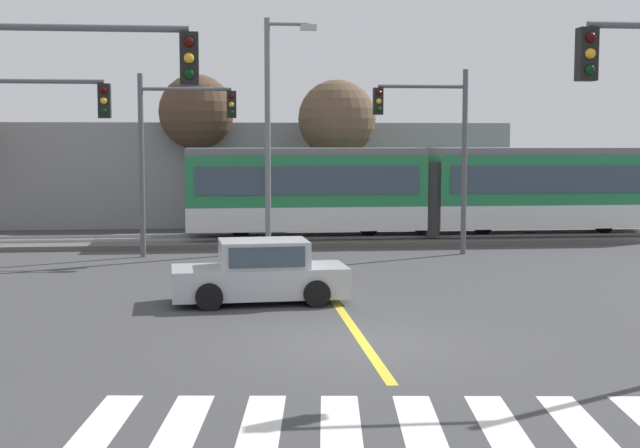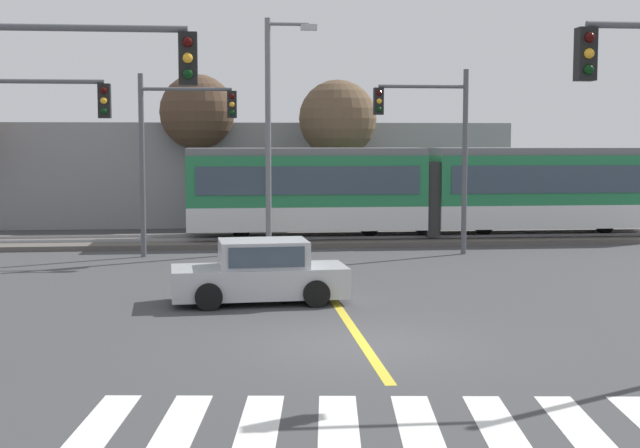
{
  "view_description": "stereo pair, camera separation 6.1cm",
  "coord_description": "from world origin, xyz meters",
  "px_view_note": "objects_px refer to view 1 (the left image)",
  "views": [
    {
      "loc": [
        -2.67,
        -16.66,
        3.94
      ],
      "look_at": [
        -0.02,
        7.75,
        1.6
      ],
      "focal_mm": 50.0,
      "sensor_mm": 36.0,
      "label": 1
    },
    {
      "loc": [
        -2.61,
        -16.67,
        3.94
      ],
      "look_at": [
        -0.02,
        7.75,
        1.6
      ],
      "focal_mm": 50.0,
      "sensor_mm": 36.0,
      "label": 2
    }
  ],
  "objects_px": {
    "sedan_crossing": "(260,274)",
    "street_lamp_centre": "(272,121)",
    "light_rail_tram": "(427,188)",
    "traffic_light_mid_left": "(7,141)",
    "traffic_light_far_right": "(435,136)",
    "bare_tree_west": "(196,113)",
    "bare_tree_east": "(337,120)",
    "traffic_light_near_left": "(55,127)",
    "traffic_light_far_left": "(173,138)"
  },
  "relations": [
    {
      "from": "light_rail_tram",
      "to": "traffic_light_mid_left",
      "type": "relative_size",
      "value": 3.2
    },
    {
      "from": "sedan_crossing",
      "to": "bare_tree_west",
      "type": "height_order",
      "value": "bare_tree_west"
    },
    {
      "from": "light_rail_tram",
      "to": "traffic_light_near_left",
      "type": "bearing_deg",
      "value": -120.42
    },
    {
      "from": "light_rail_tram",
      "to": "traffic_light_mid_left",
      "type": "bearing_deg",
      "value": -143.79
    },
    {
      "from": "sedan_crossing",
      "to": "street_lamp_centre",
      "type": "relative_size",
      "value": 0.53
    },
    {
      "from": "traffic_light_mid_left",
      "to": "traffic_light_near_left",
      "type": "height_order",
      "value": "traffic_light_near_left"
    },
    {
      "from": "bare_tree_west",
      "to": "bare_tree_east",
      "type": "height_order",
      "value": "bare_tree_west"
    },
    {
      "from": "light_rail_tram",
      "to": "traffic_light_far_left",
      "type": "relative_size",
      "value": 3.03
    },
    {
      "from": "traffic_light_far_right",
      "to": "bare_tree_west",
      "type": "relative_size",
      "value": 0.94
    },
    {
      "from": "light_rail_tram",
      "to": "street_lamp_centre",
      "type": "distance_m",
      "value": 7.27
    },
    {
      "from": "traffic_light_mid_left",
      "to": "bare_tree_west",
      "type": "bearing_deg",
      "value": 73.39
    },
    {
      "from": "traffic_light_far_left",
      "to": "traffic_light_near_left",
      "type": "height_order",
      "value": "traffic_light_near_left"
    },
    {
      "from": "traffic_light_far_left",
      "to": "street_lamp_centre",
      "type": "distance_m",
      "value": 3.49
    },
    {
      "from": "bare_tree_west",
      "to": "bare_tree_east",
      "type": "distance_m",
      "value": 6.12
    },
    {
      "from": "bare_tree_west",
      "to": "sedan_crossing",
      "type": "bearing_deg",
      "value": -83.54
    },
    {
      "from": "traffic_light_mid_left",
      "to": "bare_tree_west",
      "type": "xyz_separation_m",
      "value": [
        4.47,
        14.99,
        1.17
      ]
    },
    {
      "from": "sedan_crossing",
      "to": "bare_tree_west",
      "type": "relative_size",
      "value": 0.64
    },
    {
      "from": "traffic_light_far_right",
      "to": "bare_tree_east",
      "type": "bearing_deg",
      "value": 106.88
    },
    {
      "from": "street_lamp_centre",
      "to": "bare_tree_west",
      "type": "bearing_deg",
      "value": 109.32
    },
    {
      "from": "sedan_crossing",
      "to": "traffic_light_far_right",
      "type": "xyz_separation_m",
      "value": [
        6.29,
        8.39,
        3.36
      ]
    },
    {
      "from": "street_lamp_centre",
      "to": "bare_tree_west",
      "type": "distance_m",
      "value": 8.57
    },
    {
      "from": "traffic_light_far_right",
      "to": "bare_tree_east",
      "type": "height_order",
      "value": "bare_tree_east"
    },
    {
      "from": "traffic_light_far_left",
      "to": "traffic_light_far_right",
      "type": "height_order",
      "value": "traffic_light_far_right"
    },
    {
      "from": "street_lamp_centre",
      "to": "bare_tree_east",
      "type": "relative_size",
      "value": 1.25
    },
    {
      "from": "traffic_light_far_right",
      "to": "street_lamp_centre",
      "type": "xyz_separation_m",
      "value": [
        -5.46,
        1.2,
        0.5
      ]
    },
    {
      "from": "light_rail_tram",
      "to": "traffic_light_far_right",
      "type": "relative_size",
      "value": 2.94
    },
    {
      "from": "traffic_light_mid_left",
      "to": "bare_tree_east",
      "type": "xyz_separation_m",
      "value": [
        10.4,
        13.49,
        0.86
      ]
    },
    {
      "from": "traffic_light_near_left",
      "to": "street_lamp_centre",
      "type": "distance_m",
      "value": 15.95
    },
    {
      "from": "traffic_light_mid_left",
      "to": "light_rail_tram",
      "type": "bearing_deg",
      "value": 36.21
    },
    {
      "from": "traffic_light_far_left",
      "to": "light_rail_tram",
      "type": "bearing_deg",
      "value": 21.49
    },
    {
      "from": "light_rail_tram",
      "to": "traffic_light_near_left",
      "type": "distance_m",
      "value": 21.23
    },
    {
      "from": "sedan_crossing",
      "to": "traffic_light_near_left",
      "type": "xyz_separation_m",
      "value": [
        -3.71,
        -5.69,
        3.44
      ]
    },
    {
      "from": "light_rail_tram",
      "to": "sedan_crossing",
      "type": "height_order",
      "value": "light_rail_tram"
    },
    {
      "from": "sedan_crossing",
      "to": "traffic_light_mid_left",
      "type": "bearing_deg",
      "value": 157.55
    },
    {
      "from": "traffic_light_far_left",
      "to": "traffic_light_near_left",
      "type": "xyz_separation_m",
      "value": [
        -1.2,
        -14.48,
        0.17
      ]
    },
    {
      "from": "light_rail_tram",
      "to": "bare_tree_west",
      "type": "distance_m",
      "value": 10.79
    },
    {
      "from": "traffic_light_far_right",
      "to": "street_lamp_centre",
      "type": "height_order",
      "value": "street_lamp_centre"
    },
    {
      "from": "sedan_crossing",
      "to": "traffic_light_mid_left",
      "type": "distance_m",
      "value": 7.7
    },
    {
      "from": "street_lamp_centre",
      "to": "light_rail_tram",
      "type": "bearing_deg",
      "value": 25.51
    },
    {
      "from": "light_rail_tram",
      "to": "bare_tree_east",
      "type": "relative_size",
      "value": 2.87
    },
    {
      "from": "street_lamp_centre",
      "to": "bare_tree_west",
      "type": "relative_size",
      "value": 1.2
    },
    {
      "from": "sedan_crossing",
      "to": "street_lamp_centre",
      "type": "height_order",
      "value": "street_lamp_centre"
    },
    {
      "from": "light_rail_tram",
      "to": "bare_tree_west",
      "type": "height_order",
      "value": "bare_tree_west"
    },
    {
      "from": "traffic_light_near_left",
      "to": "bare_tree_east",
      "type": "distance_m",
      "value": 23.16
    },
    {
      "from": "light_rail_tram",
      "to": "sedan_crossing",
      "type": "relative_size",
      "value": 4.3
    },
    {
      "from": "traffic_light_mid_left",
      "to": "bare_tree_east",
      "type": "height_order",
      "value": "bare_tree_east"
    },
    {
      "from": "traffic_light_far_right",
      "to": "street_lamp_centre",
      "type": "bearing_deg",
      "value": 167.59
    },
    {
      "from": "traffic_light_mid_left",
      "to": "bare_tree_east",
      "type": "distance_m",
      "value": 17.06
    },
    {
      "from": "traffic_light_far_right",
      "to": "traffic_light_near_left",
      "type": "bearing_deg",
      "value": -125.38
    },
    {
      "from": "light_rail_tram",
      "to": "street_lamp_centre",
      "type": "relative_size",
      "value": 2.29
    }
  ]
}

